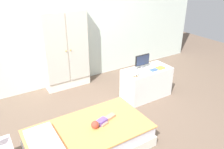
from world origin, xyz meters
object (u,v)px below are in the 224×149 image
at_px(tv_monitor, 142,61).
at_px(book_yellow, 160,68).
at_px(doll, 99,123).
at_px(rocking_horse_toy, 137,73).
at_px(book_blue, 154,70).
at_px(wardrobe, 65,48).
at_px(bed, 89,138).
at_px(tv_stand, 146,83).

bearing_deg(tv_monitor, book_yellow, -31.63).
height_order(doll, tv_monitor, tv_monitor).
bearing_deg(rocking_horse_toy, book_blue, 5.51).
bearing_deg(tv_monitor, doll, -149.97).
distance_m(wardrobe, book_blue, 1.61).
xyz_separation_m(bed, tv_stand, (1.42, 0.62, 0.11)).
xyz_separation_m(book_blue, book_yellow, (0.14, 0.00, 0.00)).
relative_size(bed, tv_monitor, 5.41).
xyz_separation_m(wardrobe, tv_monitor, (0.95, -1.01, -0.10)).
bearing_deg(book_yellow, book_blue, 180.00).
xyz_separation_m(doll, rocking_horse_toy, (0.95, 0.50, 0.23)).
xyz_separation_m(wardrobe, book_blue, (1.08, -1.18, -0.23)).
bearing_deg(tv_stand, tv_monitor, 130.17).
xyz_separation_m(tv_stand, book_yellow, (0.21, -0.09, 0.27)).
bearing_deg(book_yellow, bed, -162.00).
distance_m(doll, tv_monitor, 1.45).
bearing_deg(bed, book_blue, 19.63).
xyz_separation_m(tv_stand, tv_monitor, (-0.06, 0.07, 0.40)).
xyz_separation_m(bed, tv_monitor, (1.36, 0.69, 0.51)).
distance_m(wardrobe, rocking_horse_toy, 1.41).
xyz_separation_m(bed, rocking_horse_toy, (1.09, 0.49, 0.43)).
height_order(wardrobe, book_yellow, wardrobe).
distance_m(bed, tv_stand, 1.55).
bearing_deg(rocking_horse_toy, bed, -155.71).
height_order(doll, rocking_horse_toy, rocking_horse_toy).
bearing_deg(bed, book_yellow, 18.00).
relative_size(wardrobe, rocking_horse_toy, 13.27).
relative_size(doll, tv_monitor, 1.41).
bearing_deg(book_blue, bed, -160.37).
bearing_deg(doll, wardrobe, 81.20).
xyz_separation_m(rocking_horse_toy, book_yellow, (0.54, 0.04, -0.04)).
distance_m(tv_stand, tv_monitor, 0.41).
bearing_deg(bed, tv_monitor, 27.02).
distance_m(doll, book_blue, 1.46).
distance_m(book_blue, book_yellow, 0.15).
xyz_separation_m(tv_monitor, book_blue, (0.12, -0.16, -0.13)).
bearing_deg(book_yellow, rocking_horse_toy, -175.96).
distance_m(doll, rocking_horse_toy, 1.10).
height_order(wardrobe, tv_monitor, wardrobe).
bearing_deg(doll, rocking_horse_toy, 27.94).
bearing_deg(tv_monitor, bed, -152.98).
height_order(doll, wardrobe, wardrobe).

